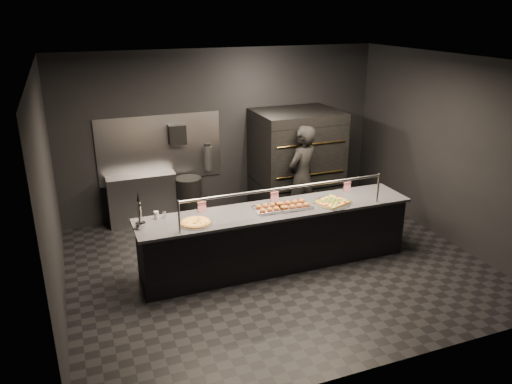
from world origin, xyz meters
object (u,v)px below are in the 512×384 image
service_counter (277,237)px  square_pizza (332,202)px  beer_tap (140,218)px  slider_tray_b (294,205)px  pizza_oven (296,161)px  fire_extinguisher (208,158)px  prep_shelf (143,199)px  slider_tray_a (271,208)px  towel_dispenser (177,135)px  trash_bin (189,199)px  worker (302,177)px  round_pizza (196,223)px

service_counter → square_pizza: bearing=-7.1°
beer_tap → slider_tray_b: bearing=-1.3°
pizza_oven → fire_extinguisher: pizza_oven is taller
square_pizza → beer_tap: bearing=177.4°
prep_shelf → slider_tray_a: bearing=-57.3°
service_counter → beer_tap: bearing=179.3°
slider_tray_a → towel_dispenser: bearing=108.4°
trash_bin → worker: size_ratio=0.44×
towel_dispenser → slider_tray_b: bearing=-64.5°
pizza_oven → slider_tray_a: (-1.30, -1.91, -0.02)m
slider_tray_a → square_pizza: (0.95, -0.09, -0.01)m
slider_tray_b → towel_dispenser: bearing=115.5°
pizza_oven → fire_extinguisher: 1.63m
round_pizza → slider_tray_b: (1.49, 0.07, 0.01)m
slider_tray_b → trash_bin: bearing=115.3°
beer_tap → slider_tray_a: 1.85m
prep_shelf → towel_dispenser: (0.70, 0.07, 1.10)m
slider_tray_a → square_pizza: 0.95m
prep_shelf → service_counter: bearing=-55.4°
slider_tray_a → pizza_oven: bearing=55.8°
pizza_oven → towel_dispenser: 2.23m
pizza_oven → beer_tap: pizza_oven is taller
trash_bin → worker: bearing=-29.7°
slider_tray_a → worker: size_ratio=0.28×
trash_bin → square_pizza: bearing=-54.3°
fire_extinguisher → beer_tap: size_ratio=0.98×
prep_shelf → worker: 2.85m
prep_shelf → square_pizza: 3.48m
round_pizza → slider_tray_a: (1.14, 0.08, 0.01)m
service_counter → square_pizza: size_ratio=7.59×
round_pizza → square_pizza: size_ratio=0.86×
square_pizza → worker: 1.28m
pizza_oven → slider_tray_b: size_ratio=3.80×
prep_shelf → trash_bin: prep_shelf is taller
square_pizza → trash_bin: bearing=125.7°
pizza_oven → towel_dispenser: bearing=166.9°
fire_extinguisher → slider_tray_a: size_ratio=0.98×
towel_dispenser → slider_tray_b: towel_dispenser is taller
worker → trash_bin: bearing=-56.7°
prep_shelf → square_pizza: bearing=-44.7°
trash_bin → round_pizza: bearing=-101.1°
fire_extinguisher → worker: worker is taller
prep_shelf → slider_tray_b: (1.85, -2.35, 0.50)m
round_pizza → slider_tray_a: slider_tray_a is taller
round_pizza → worker: size_ratio=0.26×
beer_tap → towel_dispenser: bearing=66.1°
prep_shelf → beer_tap: 2.41m
service_counter → prep_shelf: service_counter is taller
service_counter → slider_tray_a: service_counter is taller
square_pizza → trash_bin: (-1.64, 2.28, -0.54)m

